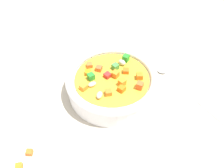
{
  "coord_description": "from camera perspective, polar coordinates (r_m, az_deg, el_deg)",
  "views": [
    {
      "loc": [
        -16.27,
        -29.98,
        39.78
      ],
      "look_at": [
        0.0,
        0.0,
        2.47
      ],
      "focal_mm": 35.58,
      "sensor_mm": 36.0,
      "label": 1
    }
  ],
  "objects": [
    {
      "name": "side_bowl_small",
      "position": [
        0.44,
        -21.61,
        -17.56
      ],
      "size": [
        14.56,
        14.56,
        4.22
      ],
      "color": "white",
      "rests_on": "ground_plane"
    },
    {
      "name": "spoon",
      "position": [
        0.55,
        18.88,
        -1.83
      ],
      "size": [
        4.04,
        23.78,
        1.06
      ],
      "rotation": [
        0.0,
        0.0,
        7.95
      ],
      "color": "silver",
      "rests_on": "ground_plane"
    },
    {
      "name": "soup_bowl_main",
      "position": [
        0.5,
        -0.0,
        0.38
      ],
      "size": [
        20.63,
        20.63,
        6.12
      ],
      "color": "white",
      "rests_on": "ground_plane"
    },
    {
      "name": "ground_plane",
      "position": [
        0.53,
        0.0,
        -2.53
      ],
      "size": [
        140.0,
        140.0,
        2.0
      ],
      "primitive_type": "cube",
      "color": "#BAB2A0"
    }
  ]
}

